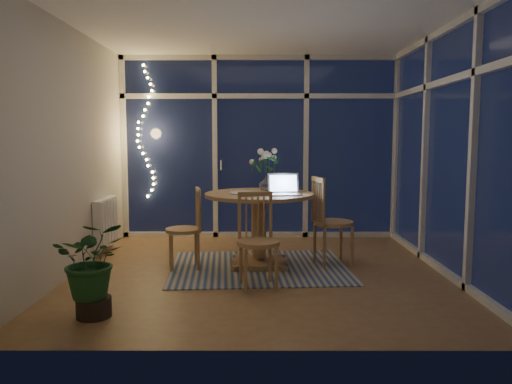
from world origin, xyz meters
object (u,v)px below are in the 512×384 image
(chair_right, at_px, (333,221))
(potted_plant, at_px, (93,271))
(flower_vase, at_px, (267,182))
(chair_front, at_px, (258,240))
(dining_table, at_px, (259,230))
(laptop, at_px, (285,183))
(chair_left, at_px, (184,228))

(chair_right, bearing_deg, potted_plant, 114.72)
(flower_vase, bearing_deg, chair_front, -95.48)
(dining_table, xyz_separation_m, chair_front, (-0.01, -0.84, 0.05))
(laptop, bearing_deg, flower_vase, 108.57)
(flower_vase, bearing_deg, chair_right, -13.86)
(chair_front, bearing_deg, flower_vase, 74.17)
(chair_left, relative_size, flower_vase, 4.31)
(chair_right, relative_size, flower_vase, 4.86)
(chair_right, distance_m, flower_vase, 0.88)
(chair_front, relative_size, flower_vase, 4.42)
(dining_table, relative_size, potted_plant, 1.59)
(chair_right, height_order, potted_plant, chair_right)
(flower_vase, distance_m, potted_plant, 2.40)
(chair_front, bearing_deg, laptop, 55.47)
(chair_right, distance_m, laptop, 0.74)
(chair_right, xyz_separation_m, potted_plant, (-2.17, -1.66, -0.13))
(laptop, bearing_deg, chair_left, 169.47)
(chair_right, bearing_deg, laptop, 98.94)
(chair_left, bearing_deg, potted_plant, -30.48)
(chair_front, xyz_separation_m, flower_vase, (0.10, 1.05, 0.47))
(chair_front, xyz_separation_m, potted_plant, (-1.33, -0.79, -0.08))
(chair_left, bearing_deg, laptop, 74.07)
(chair_left, xyz_separation_m, potted_plant, (-0.51, -1.52, -0.07))
(chair_right, xyz_separation_m, chair_front, (-0.85, -0.87, -0.05))
(laptop, relative_size, flower_vase, 1.62)
(chair_left, height_order, flower_vase, flower_vase)
(potted_plant, bearing_deg, chair_left, 71.43)
(dining_table, distance_m, chair_right, 0.84)
(chair_front, bearing_deg, potted_plant, -159.53)
(chair_right, relative_size, laptop, 2.99)
(dining_table, xyz_separation_m, laptop, (0.28, -0.19, 0.54))
(dining_table, distance_m, chair_left, 0.84)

